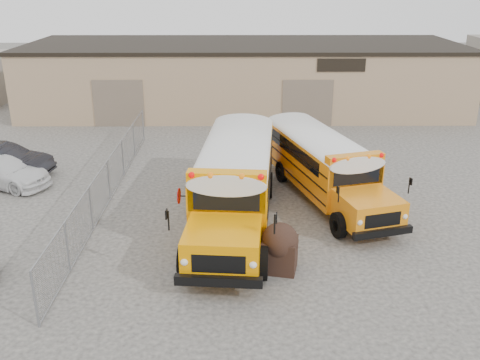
{
  "coord_description": "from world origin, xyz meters",
  "views": [
    {
      "loc": [
        -0.47,
        -18.43,
        9.19
      ],
      "look_at": [
        -0.36,
        1.2,
        1.6
      ],
      "focal_mm": 40.0,
      "sensor_mm": 36.0,
      "label": 1
    }
  ],
  "objects_px": {
    "school_bus_left": "(246,129)",
    "car_white": "(3,171)",
    "school_bus_right": "(277,126)",
    "tarp_bundle": "(280,246)",
    "car_dark": "(3,161)"
  },
  "relations": [
    {
      "from": "school_bus_left",
      "to": "car_white",
      "type": "bearing_deg",
      "value": -165.28
    },
    {
      "from": "school_bus_right",
      "to": "school_bus_left",
      "type": "bearing_deg",
      "value": -139.55
    },
    {
      "from": "school_bus_right",
      "to": "tarp_bundle",
      "type": "distance_m",
      "value": 12.1
    },
    {
      "from": "school_bus_right",
      "to": "tarp_bundle",
      "type": "xyz_separation_m",
      "value": [
        -0.72,
        -12.05,
        -0.77
      ]
    },
    {
      "from": "school_bus_right",
      "to": "car_dark",
      "type": "xyz_separation_m",
      "value": [
        -13.42,
        -3.13,
        -0.86
      ]
    },
    {
      "from": "school_bus_left",
      "to": "tarp_bundle",
      "type": "height_order",
      "value": "school_bus_left"
    },
    {
      "from": "tarp_bundle",
      "to": "school_bus_left",
      "type": "bearing_deg",
      "value": 94.95
    },
    {
      "from": "tarp_bundle",
      "to": "car_dark",
      "type": "relative_size",
      "value": 0.36
    },
    {
      "from": "school_bus_left",
      "to": "tarp_bundle",
      "type": "relative_size",
      "value": 6.63
    },
    {
      "from": "school_bus_left",
      "to": "tarp_bundle",
      "type": "distance_m",
      "value": 10.74
    },
    {
      "from": "tarp_bundle",
      "to": "car_dark",
      "type": "bearing_deg",
      "value": 144.89
    },
    {
      "from": "school_bus_left",
      "to": "car_white",
      "type": "relative_size",
      "value": 2.37
    },
    {
      "from": "school_bus_right",
      "to": "car_dark",
      "type": "bearing_deg",
      "value": -166.89
    },
    {
      "from": "car_white",
      "to": "car_dark",
      "type": "height_order",
      "value": "car_dark"
    },
    {
      "from": "car_white",
      "to": "car_dark",
      "type": "relative_size",
      "value": 1.01
    }
  ]
}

